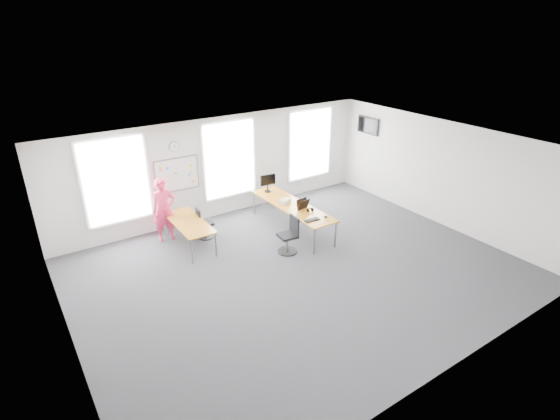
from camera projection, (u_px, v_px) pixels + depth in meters
floor at (299, 271)px, 10.47m from camera, size 10.00×10.00×0.00m
ceiling at (302, 150)px, 9.24m from camera, size 10.00×10.00×0.00m
wall_back at (220, 167)px, 12.88m from camera, size 10.00×0.00×10.00m
wall_front at (451, 303)px, 6.83m from camera, size 10.00×0.00×10.00m
wall_left at (60, 284)px, 7.31m from camera, size 0.00×10.00×10.00m
wall_right at (442, 173)px, 12.40m from camera, size 0.00×10.00×10.00m
window_left at (116, 181)px, 11.26m from camera, size 1.60×0.06×2.20m
window_mid at (229, 159)px, 12.93m from camera, size 1.60×0.06×2.20m
window_right at (310, 144)px, 14.46m from camera, size 1.60×0.06×2.20m
desk_right at (292, 206)px, 12.24m from camera, size 0.83×3.10×0.76m
desk_left at (189, 224)px, 11.38m from camera, size 0.76×1.91×0.70m
chair_right at (289, 237)px, 11.18m from camera, size 0.52×0.52×0.97m
chair_left at (204, 225)px, 11.91m from camera, size 0.47×0.47×0.88m
person at (164, 210)px, 11.61m from camera, size 0.68×0.49×1.75m
whiteboard at (177, 175)px, 12.16m from camera, size 1.20×0.03×0.90m
wall_clock at (174, 147)px, 11.83m from camera, size 0.30×0.04×0.30m
tv at (368, 125)px, 14.32m from camera, size 0.06×0.90×0.55m
keyboard at (312, 220)px, 11.30m from camera, size 0.44×0.21×0.02m
mouse at (326, 217)px, 11.44m from camera, size 0.10×0.14×0.05m
lens_cap at (310, 214)px, 11.66m from camera, size 0.07×0.07×0.01m
headphones at (310, 210)px, 11.78m from camera, size 0.18×0.10×0.11m
laptop_sleeve at (303, 204)px, 11.90m from camera, size 0.37×0.24×0.29m
paper_stack at (284, 201)px, 12.32m from camera, size 0.37×0.32×0.11m
monitor at (268, 182)px, 12.99m from camera, size 0.49×0.20×0.54m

